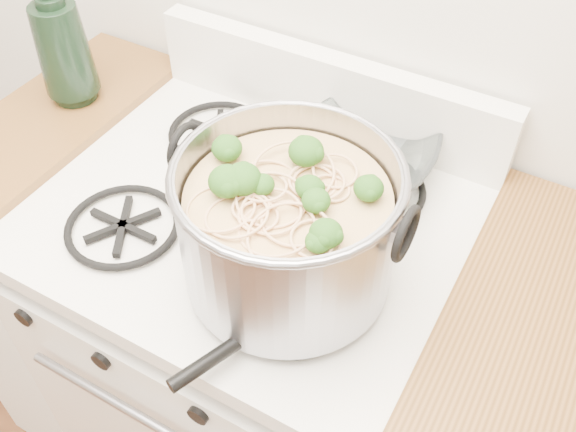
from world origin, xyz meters
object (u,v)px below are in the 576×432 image
Objects in this scene: spatula at (311,293)px; bottle at (59,36)px; stock_pot at (288,228)px; glass_bowl at (366,160)px; gas_range at (258,352)px.

bottle is at bearing -176.73° from spatula.
stock_pot is 1.19× the size of spatula.
stock_pot is at bearing 175.96° from spatula.
spatula is at bearing -4.90° from bottle.
spatula is 0.33m from glass_bowl.
glass_bowl is at bearing 121.36° from spatula.
bottle is at bearing -171.08° from glass_bowl.
glass_bowl is 0.65m from bottle.
spatula is 0.74m from bottle.
gas_range is 0.55m from glass_bowl.
bottle is at bearing 168.95° from gas_range.
gas_range is 8.84× the size of glass_bowl.
gas_range is 0.81m from bottle.
bottle reaches higher than glass_bowl.
bottle is (-0.69, 0.23, 0.13)m from spatula.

